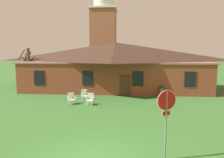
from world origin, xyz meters
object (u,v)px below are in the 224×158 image
object	(u,v)px
stop_sign	(166,111)
lawn_chair_left_end	(90,99)
lawn_chair_near_door	(84,95)
trash_bin	(162,92)
lawn_chair_by_porch	(71,98)

from	to	relation	value
stop_sign	lawn_chair_left_end	world-z (taller)	stop_sign
lawn_chair_near_door	lawn_chair_left_end	size ratio (longest dim) A/B	1.00
lawn_chair_left_end	trash_bin	distance (m)	7.36
lawn_chair_by_porch	lawn_chair_left_end	world-z (taller)	same
lawn_chair_by_porch	lawn_chair_near_door	xyz separation A→B (m)	(0.80, 1.53, 0.00)
stop_sign	lawn_chair_left_end	xyz separation A→B (m)	(-4.61, 8.42, -1.54)
trash_bin	lawn_chair_left_end	bearing A→B (deg)	-152.31
lawn_chair_near_door	lawn_chair_by_porch	bearing A→B (deg)	-117.66
trash_bin	lawn_chair_near_door	bearing A→B (deg)	-165.85
stop_sign	lawn_chair_near_door	xyz separation A→B (m)	(-5.46, 9.98, -1.54)
stop_sign	lawn_chair_near_door	distance (m)	11.48
lawn_chair_by_porch	trash_bin	size ratio (longest dim) A/B	0.98
stop_sign	lawn_chair_near_door	bearing A→B (deg)	118.66
stop_sign	lawn_chair_by_porch	world-z (taller)	stop_sign
lawn_chair_by_porch	lawn_chair_left_end	xyz separation A→B (m)	(1.65, -0.03, 0.00)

